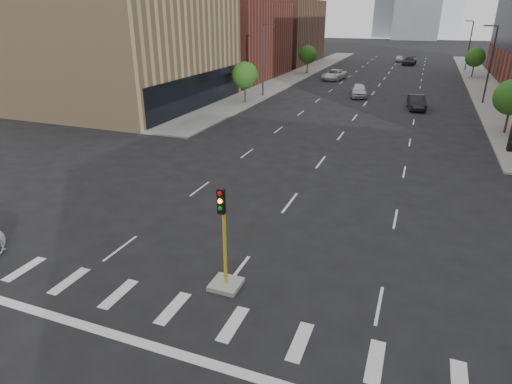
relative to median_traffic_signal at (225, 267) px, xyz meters
The scene contains 18 objects.
sidewalk_left_far 66.75m from the median_traffic_signal, 102.99° to the left, with size 5.00×92.00×0.15m, color gray.
sidewalk_right_far 66.75m from the median_traffic_signal, 77.01° to the left, with size 5.00×92.00×0.15m, color gray.
building_left_mid 41.90m from the median_traffic_signal, 131.55° to the left, with size 20.00×24.00×14.00m, color #A1835B.
building_left_far_a 63.52m from the median_traffic_signal, 115.74° to the left, with size 20.00×22.00×12.00m, color brown.
building_left_far_b 87.64m from the median_traffic_signal, 108.32° to the left, with size 20.00×24.00×13.00m, color brown.
median_traffic_signal is the anchor object (origin of this frame).
streetlight_right_a 48.12m from the median_traffic_signal, 73.76° to the left, with size 1.60×0.22×9.07m.
streetlight_right_b 82.23m from the median_traffic_signal, 80.60° to the left, with size 1.60×0.22×9.07m.
streetlight_left 43.36m from the median_traffic_signal, 108.10° to the left, with size 1.60×0.22×9.07m.
tree_left_near 38.73m from the median_traffic_signal, 111.23° to the left, with size 3.20×3.20×4.85m.
tree_left_far 67.54m from the median_traffic_signal, 101.97° to the left, with size 3.20×3.20×4.85m.
tree_right_near 34.13m from the median_traffic_signal, 65.72° to the left, with size 3.20×3.20×4.85m.
tree_right_far 72.44m from the median_traffic_signal, 78.85° to the left, with size 3.20×3.20×4.85m.
car_near_left 45.47m from the median_traffic_signal, 91.89° to the left, with size 2.02×5.03×1.71m, color silver.
car_mid_right 40.27m from the median_traffic_signal, 81.52° to the left, with size 1.71×4.89×1.61m, color black.
car_far_left 60.63m from the median_traffic_signal, 97.36° to the left, with size 2.76×5.98×1.66m, color silver.
car_deep_right 87.89m from the median_traffic_signal, 88.11° to the left, with size 2.39×5.88×1.71m, color black.
car_distant 94.07m from the median_traffic_signal, 89.77° to the left, with size 1.62×4.02×1.37m, color #BCBBC0.
Camera 1 is at (6.41, -4.24, 10.35)m, focal length 30.00 mm.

